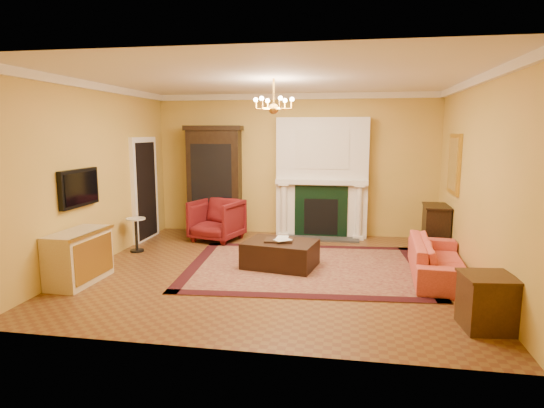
% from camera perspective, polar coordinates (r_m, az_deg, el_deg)
% --- Properties ---
extents(floor, '(6.00, 5.50, 0.02)m').
position_cam_1_polar(floor, '(7.39, 0.20, -8.39)').
color(floor, brown).
rests_on(floor, ground).
extents(ceiling, '(6.00, 5.50, 0.02)m').
position_cam_1_polar(ceiling, '(7.10, 0.22, 15.56)').
color(ceiling, white).
rests_on(ceiling, wall_back).
extents(wall_back, '(6.00, 0.02, 3.00)m').
position_cam_1_polar(wall_back, '(9.81, 2.86, 4.91)').
color(wall_back, gold).
rests_on(wall_back, floor).
extents(wall_front, '(6.00, 0.02, 3.00)m').
position_cam_1_polar(wall_front, '(4.41, -5.67, -0.19)').
color(wall_front, gold).
rests_on(wall_front, floor).
extents(wall_left, '(0.02, 5.50, 3.00)m').
position_cam_1_polar(wall_left, '(8.14, -21.22, 3.46)').
color(wall_left, gold).
rests_on(wall_left, floor).
extents(wall_right, '(0.02, 5.50, 3.00)m').
position_cam_1_polar(wall_right, '(7.24, 24.47, 2.64)').
color(wall_right, gold).
rests_on(wall_right, floor).
extents(fireplace, '(1.90, 0.70, 2.50)m').
position_cam_1_polar(fireplace, '(9.60, 6.28, 2.94)').
color(fireplace, silver).
rests_on(fireplace, wall_back).
extents(crown_molding, '(6.00, 5.50, 0.12)m').
position_cam_1_polar(crown_molding, '(8.03, 1.37, 14.29)').
color(crown_molding, white).
rests_on(crown_molding, ceiling).
extents(doorway, '(0.08, 1.05, 2.10)m').
position_cam_1_polar(doorway, '(9.65, -15.64, 1.81)').
color(doorway, white).
rests_on(doorway, wall_left).
extents(tv_panel, '(0.09, 0.95, 0.58)m').
position_cam_1_polar(tv_panel, '(7.61, -23.04, 1.87)').
color(tv_panel, black).
rests_on(tv_panel, wall_left).
extents(gilt_mirror, '(0.06, 0.76, 1.05)m').
position_cam_1_polar(gilt_mirror, '(8.57, 21.90, 4.68)').
color(gilt_mirror, gold).
rests_on(gilt_mirror, wall_right).
extents(chandelier, '(0.63, 0.55, 0.53)m').
position_cam_1_polar(chandelier, '(7.07, 0.22, 12.31)').
color(chandelier, gold).
rests_on(chandelier, ceiling).
extents(oriental_rug, '(4.06, 3.17, 0.02)m').
position_cam_1_polar(oriental_rug, '(7.54, 4.26, -7.92)').
color(oriental_rug, '#490F18').
rests_on(oriental_rug, floor).
extents(china_cabinet, '(1.15, 0.59, 2.24)m').
position_cam_1_polar(china_cabinet, '(9.93, -7.17, 2.68)').
color(china_cabinet, black).
rests_on(china_cabinet, floor).
extents(wingback_armchair, '(1.09, 1.05, 0.93)m').
position_cam_1_polar(wingback_armchair, '(9.34, -6.94, -1.77)').
color(wingback_armchair, maroon).
rests_on(wingback_armchair, floor).
extents(pedestal_table, '(0.36, 0.36, 0.63)m').
position_cam_1_polar(pedestal_table, '(8.78, -16.67, -3.41)').
color(pedestal_table, black).
rests_on(pedestal_table, floor).
extents(commode, '(0.52, 1.05, 0.77)m').
position_cam_1_polar(commode, '(7.29, -23.10, -6.14)').
color(commode, beige).
rests_on(commode, floor).
extents(coral_sofa, '(0.70, 2.01, 0.77)m').
position_cam_1_polar(coral_sofa, '(7.39, 20.21, -5.77)').
color(coral_sofa, '#DF5746').
rests_on(coral_sofa, floor).
extents(end_table, '(0.57, 0.57, 0.60)m').
position_cam_1_polar(end_table, '(5.75, 25.34, -11.22)').
color(end_table, '#3E2411').
rests_on(end_table, floor).
extents(console_table, '(0.47, 0.77, 0.83)m').
position_cam_1_polar(console_table, '(9.02, 19.83, -2.95)').
color(console_table, black).
rests_on(console_table, floor).
extents(leather_ottoman, '(1.26, 1.01, 0.42)m').
position_cam_1_polar(leather_ottoman, '(7.49, 1.06, -6.27)').
color(leather_ottoman, black).
rests_on(leather_ottoman, oriental_rug).
extents(ottoman_tray, '(0.47, 0.38, 0.03)m').
position_cam_1_polar(ottoman_tray, '(7.46, 0.87, -4.55)').
color(ottoman_tray, black).
rests_on(ottoman_tray, leather_ottoman).
extents(book_a, '(0.20, 0.03, 0.26)m').
position_cam_1_polar(book_a, '(7.48, 0.54, -3.35)').
color(book_a, gray).
rests_on(book_a, ottoman_tray).
extents(book_b, '(0.13, 0.16, 0.26)m').
position_cam_1_polar(book_b, '(7.40, 1.00, -3.51)').
color(book_b, gray).
rests_on(book_b, ottoman_tray).
extents(topiary_left, '(0.18, 0.18, 0.47)m').
position_cam_1_polar(topiary_left, '(9.58, 3.18, 4.75)').
color(topiary_left, gray).
rests_on(topiary_left, fireplace).
extents(topiary_right, '(0.16, 0.16, 0.43)m').
position_cam_1_polar(topiary_right, '(9.52, 10.61, 4.44)').
color(topiary_right, gray).
rests_on(topiary_right, fireplace).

